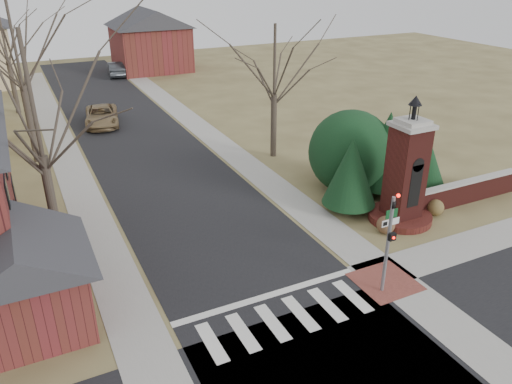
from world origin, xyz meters
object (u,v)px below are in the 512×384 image
traffic_signal_pole (389,235)px  pickup_truck (102,116)px  brick_gate_monument (405,181)px  sign_post (390,226)px  distant_car (116,69)px

traffic_signal_pole → pickup_truck: (-5.90, 27.62, -1.84)m
traffic_signal_pole → pickup_truck: 28.30m
pickup_truck → brick_gate_monument: bearing=-55.5°
sign_post → traffic_signal_pole: bearing=-132.4°
distant_car → pickup_truck: bearing=82.2°
sign_post → brick_gate_monument: (3.41, 3.01, 0.22)m
traffic_signal_pole → pickup_truck: traffic_signal_pole is taller
brick_gate_monument → distant_car: (-5.60, 41.41, -1.37)m
brick_gate_monument → traffic_signal_pole: bearing=-136.8°
brick_gate_monument → sign_post: bearing=-138.6°
traffic_signal_pole → distant_car: size_ratio=0.93×
traffic_signal_pole → sign_post: size_ratio=1.64×
sign_post → pickup_truck: size_ratio=0.51×
traffic_signal_pole → brick_gate_monument: bearing=43.2°
sign_post → distant_car: size_ratio=0.57×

